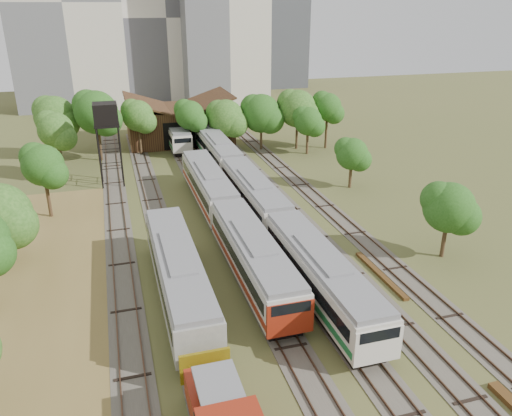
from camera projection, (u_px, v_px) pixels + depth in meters
name	position (u px, v px, depth m)	size (l,w,h in m)	color
ground	(340.00, 374.00, 29.95)	(240.00, 240.00, 0.00)	#475123
dry_grass_patch	(33.00, 347.00, 32.31)	(14.00, 60.00, 0.04)	brown
tracks	(230.00, 217.00, 51.95)	(24.60, 80.00, 0.19)	#4C473D
railcar_red_set	(227.00, 217.00, 46.90)	(3.18, 34.58, 3.94)	black
railcar_green_set	(254.00, 195.00, 52.19)	(3.13, 52.08, 3.87)	black
railcar_rear	(175.00, 133.00, 78.36)	(2.89, 16.08, 3.57)	black
old_grey_coach	(179.00, 274.00, 36.83)	(3.15, 18.00, 3.90)	black
water_tower	(106.00, 117.00, 58.30)	(2.89, 2.89, 10.00)	black
rail_pile_far	(380.00, 275.00, 40.70)	(0.49, 7.79, 0.25)	#533517
maintenance_shed	(179.00, 123.00, 80.04)	(16.45, 11.55, 7.58)	#341C12
tree_band_far	(192.00, 114.00, 72.16)	(43.84, 10.62, 9.80)	#382616
tree_band_right	(362.00, 156.00, 56.80)	(5.08, 38.05, 6.91)	#382616
tower_left	(64.00, 2.00, 101.58)	(22.00, 16.00, 42.00)	beige
tower_centre	(161.00, 17.00, 112.42)	(20.00, 18.00, 36.00)	beige
tower_far_right	(280.00, 31.00, 131.22)	(12.00, 12.00, 28.00)	#404247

